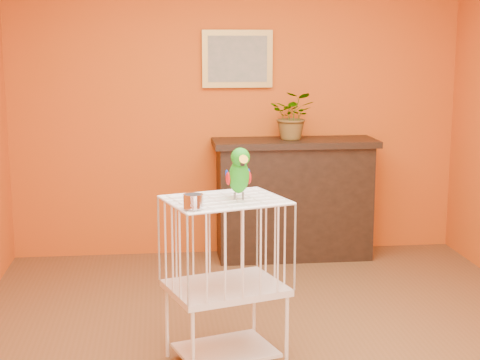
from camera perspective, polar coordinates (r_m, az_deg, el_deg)
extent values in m
plane|color=brown|center=(4.71, 2.85, -13.07)|extent=(4.50, 4.50, 0.00)
plane|color=#C74D12|center=(6.57, -0.23, 5.46)|extent=(4.00, 0.00, 4.00)
plane|color=#C74D12|center=(2.21, 12.66, -5.21)|extent=(4.00, 0.00, 4.00)
cube|color=black|center=(6.53, 4.20, -1.70)|extent=(1.34, 0.45, 1.00)
cube|color=black|center=(6.43, 4.26, 2.91)|extent=(1.43, 0.51, 0.06)
cube|color=black|center=(6.33, 4.54, -2.09)|extent=(0.94, 0.02, 0.50)
cube|color=#571825|center=(6.45, 1.84, -2.84)|extent=(0.06, 0.20, 0.31)
cube|color=#2A4623|center=(6.46, 2.62, -2.82)|extent=(0.06, 0.20, 0.31)
cube|color=#571825|center=(6.48, 3.50, -2.79)|extent=(0.06, 0.20, 0.31)
cube|color=#2A4623|center=(6.50, 4.47, -2.76)|extent=(0.06, 0.20, 0.31)
cube|color=#571825|center=(6.52, 5.43, -2.73)|extent=(0.06, 0.20, 0.31)
imported|color=#26722D|center=(6.43, 4.10, 4.62)|extent=(0.49, 0.52, 0.33)
cube|color=#B38F3F|center=(6.52, -0.20, 9.38)|extent=(0.62, 0.03, 0.50)
cube|color=gray|center=(6.50, -0.19, 9.38)|extent=(0.52, 0.01, 0.40)
cube|color=white|center=(4.51, -1.11, -13.05)|extent=(0.65, 0.57, 0.02)
cube|color=white|center=(4.37, -1.13, -8.37)|extent=(0.77, 0.67, 0.04)
cube|color=white|center=(4.23, -1.16, -1.57)|extent=(0.77, 0.67, 0.01)
cylinder|color=white|center=(4.17, -3.67, -12.99)|extent=(0.02, 0.02, 0.45)
cylinder|color=white|center=(4.39, 3.65, -11.74)|extent=(0.02, 0.02, 0.45)
cylinder|color=white|center=(4.56, -5.69, -10.89)|extent=(0.02, 0.02, 0.45)
cylinder|color=white|center=(4.76, 1.09, -9.88)|extent=(0.02, 0.02, 0.45)
cylinder|color=silver|center=(3.97, -3.65, -1.66)|extent=(0.11, 0.11, 0.08)
cylinder|color=#59544C|center=(4.21, -0.41, -1.29)|extent=(0.01, 0.01, 0.04)
cylinder|color=#59544C|center=(4.22, 0.24, -1.26)|extent=(0.01, 0.01, 0.04)
ellipsoid|color=#0D9711|center=(4.20, -0.08, 0.26)|extent=(0.14, 0.18, 0.22)
ellipsoid|color=#0D9711|center=(4.14, 0.03, 1.78)|extent=(0.12, 0.13, 0.11)
cone|color=orange|center=(4.09, 0.20, 1.51)|extent=(0.06, 0.08, 0.07)
cone|color=black|center=(4.11, 0.16, 1.27)|extent=(0.03, 0.03, 0.03)
sphere|color=black|center=(4.11, -0.41, 1.88)|extent=(0.02, 0.02, 0.02)
sphere|color=black|center=(4.13, 0.59, 1.92)|extent=(0.02, 0.02, 0.02)
ellipsoid|color=#A50C0C|center=(4.19, -0.92, 0.12)|extent=(0.03, 0.07, 0.08)
ellipsoid|color=navy|center=(4.22, 0.68, 0.19)|extent=(0.03, 0.07, 0.08)
cone|color=#0D9711|center=(4.28, -0.32, -0.53)|extent=(0.09, 0.16, 0.12)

